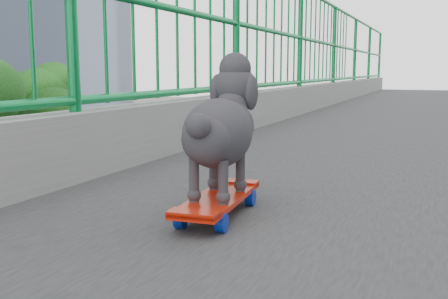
% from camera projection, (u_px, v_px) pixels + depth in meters
% --- Properties ---
extents(railing, '(3.00, 24.00, 1.42)m').
position_uv_depth(railing, '(400.00, 148.00, 1.84)').
color(railing, gray).
rests_on(railing, footbridge).
extents(skateboard, '(0.19, 0.53, 0.07)m').
position_uv_depth(skateboard, '(218.00, 201.00, 1.75)').
color(skateboard, red).
rests_on(skateboard, footbridge).
extents(poodle, '(0.24, 0.52, 0.43)m').
position_uv_depth(poodle, '(221.00, 126.00, 1.74)').
color(poodle, '#29262B').
rests_on(poodle, skateboard).
extents(car_2, '(2.41, 5.23, 1.45)m').
position_uv_depth(car_2, '(65.00, 255.00, 19.29)').
color(car_2, black).
rests_on(car_2, ground).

